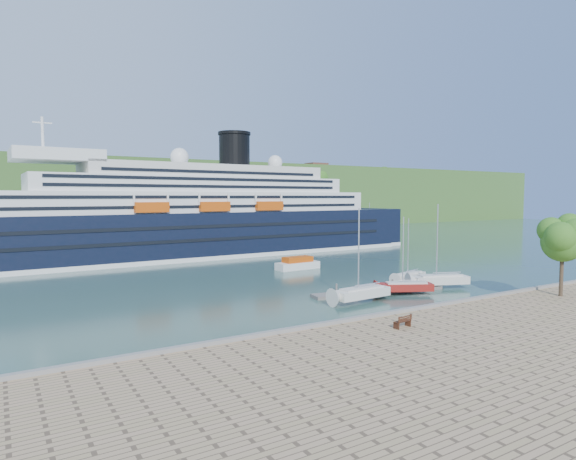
# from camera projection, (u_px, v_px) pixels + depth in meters

# --- Properties ---
(ground) EXTENTS (400.00, 400.00, 0.00)m
(ground) POSITION_uv_depth(u_px,v_px,m) (447.00, 314.00, 48.13)
(ground) COLOR #2B4D45
(ground) RESTS_ON ground
(far_hillside) EXTENTS (400.00, 50.00, 24.00)m
(far_hillside) POSITION_uv_depth(u_px,v_px,m) (121.00, 196.00, 170.90)
(far_hillside) COLOR #355923
(far_hillside) RESTS_ON ground
(quay_coping) EXTENTS (220.00, 0.50, 0.30)m
(quay_coping) POSITION_uv_depth(u_px,v_px,m) (449.00, 303.00, 47.88)
(quay_coping) COLOR slate
(quay_coping) RESTS_ON promenade
(cruise_ship) EXTENTS (110.96, 19.32, 24.82)m
(cruise_ship) POSITION_uv_depth(u_px,v_px,m) (180.00, 193.00, 91.91)
(cruise_ship) COLOR black
(cruise_ship) RESTS_ON ground
(park_bench) EXTENTS (1.83, 0.91, 1.13)m
(park_bench) POSITION_uv_depth(u_px,v_px,m) (402.00, 321.00, 39.31)
(park_bench) COLOR #4B2615
(park_bench) RESTS_ON promenade
(promenade_tree) EXTENTS (5.81, 5.81, 9.63)m
(promenade_tree) POSITION_uv_depth(u_px,v_px,m) (562.00, 252.00, 51.49)
(promenade_tree) COLOR #295D18
(promenade_tree) RESTS_ON promenade
(floating_pontoon) EXTENTS (17.58, 4.86, 0.39)m
(floating_pontoon) POSITION_uv_depth(u_px,v_px,m) (379.00, 291.00, 58.38)
(floating_pontoon) COLOR gray
(floating_pontoon) RESTS_ON ground
(sailboat_white_near) EXTENTS (7.82, 2.61, 9.95)m
(sailboat_white_near) POSITION_uv_depth(u_px,v_px,m) (362.00, 258.00, 53.04)
(sailboat_white_near) COLOR silver
(sailboat_white_near) RESTS_ON ground
(sailboat_red) EXTENTS (7.02, 4.79, 8.90)m
(sailboat_red) POSITION_uv_depth(u_px,v_px,m) (407.00, 258.00, 57.25)
(sailboat_red) COLOR maroon
(sailboat_red) RESTS_ON ground
(sailboat_white_far) EXTENTS (8.22, 4.85, 10.26)m
(sailboat_white_far) POSITION_uv_depth(u_px,v_px,m) (441.00, 248.00, 61.25)
(sailboat_white_far) COLOR silver
(sailboat_white_far) RESTS_ON ground
(tender_launch) EXTENTS (7.48, 2.91, 2.03)m
(tender_launch) POSITION_uv_depth(u_px,v_px,m) (298.00, 263.00, 77.54)
(tender_launch) COLOR #C3470B
(tender_launch) RESTS_ON ground
(sailboat_extra) EXTENTS (6.73, 3.33, 8.38)m
(sailboat_extra) POSITION_uv_depth(u_px,v_px,m) (410.00, 252.00, 65.21)
(sailboat_extra) COLOR silver
(sailboat_extra) RESTS_ON ground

